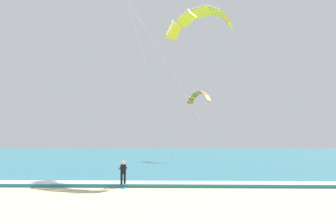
% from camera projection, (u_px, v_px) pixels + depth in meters
% --- Properties ---
extents(sea, '(200.00, 120.00, 0.20)m').
position_uv_depth(sea, '(170.00, 154.00, 83.83)').
color(sea, teal).
rests_on(sea, ground).
extents(surf_foam, '(200.00, 1.90, 0.04)m').
position_uv_depth(surf_foam, '(147.00, 183.00, 25.03)').
color(surf_foam, white).
rests_on(surf_foam, sea).
extents(surfboard, '(0.71, 1.46, 0.09)m').
position_uv_depth(surfboard, '(123.00, 187.00, 24.18)').
color(surfboard, '#239EC6').
rests_on(surfboard, ground).
extents(kitesurfer, '(0.59, 0.58, 1.69)m').
position_uv_depth(kitesurfer, '(123.00, 172.00, 24.27)').
color(kitesurfer, black).
rests_on(kitesurfer, ground).
extents(kite_primary, '(7.68, 8.51, 12.77)m').
position_uv_depth(kite_primary, '(199.00, 19.00, 31.77)').
color(kite_primary, yellow).
extents(kite_distant, '(3.30, 4.28, 1.68)m').
position_uv_depth(kite_distant, '(199.00, 96.00, 54.28)').
color(kite_distant, orange).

